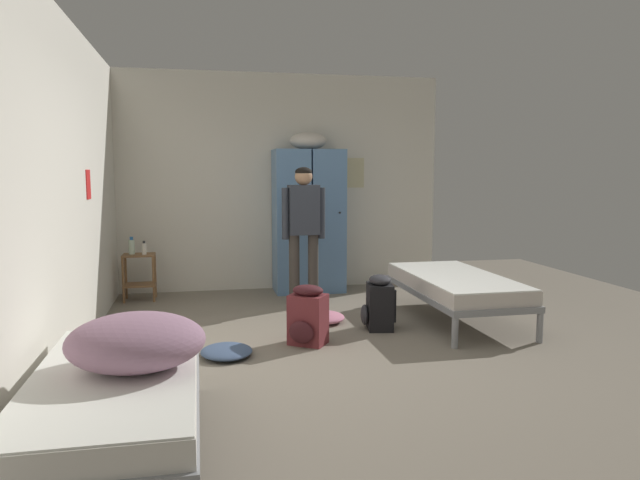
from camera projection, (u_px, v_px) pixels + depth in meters
ground_plane at (327, 350)px, 5.21m from camera, size 9.13×9.13×0.00m
room_backdrop at (185, 186)px, 6.01m from camera, size 4.33×5.76×2.85m
locker_bank at (309, 218)px, 7.66m from camera, size 0.90×0.55×2.07m
shelf_unit at (139, 272)px, 7.17m from camera, size 0.38×0.30×0.57m
bed_left_front at (116, 390)px, 3.24m from camera, size 0.90×1.90×0.49m
bed_right at (455, 285)px, 6.20m from camera, size 0.90×1.90×0.49m
bedding_heap at (136, 342)px, 3.24m from camera, size 0.75×0.65×0.31m
person_traveler at (304, 223)px, 6.83m from camera, size 0.51×0.22×1.62m
water_bottle at (132, 246)px, 7.14m from camera, size 0.07×0.07×0.21m
lotion_bottle at (144, 248)px, 7.11m from camera, size 0.06×0.06×0.17m
backpack_black at (379, 304)px, 5.88m from camera, size 0.37×0.36×0.55m
backpack_maroon at (308, 316)px, 5.36m from camera, size 0.41×0.41×0.55m
clothes_pile_denim at (227, 351)px, 5.04m from camera, size 0.44×0.49×0.08m
clothes_pile_pink at (324, 317)px, 6.18m from camera, size 0.43×0.49×0.10m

